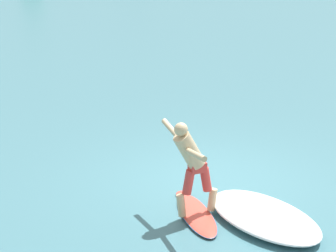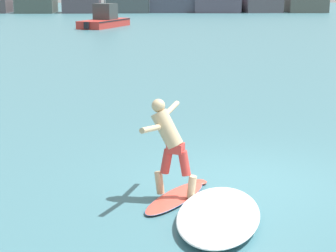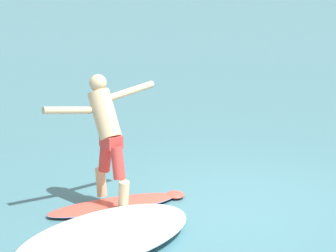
{
  "view_description": "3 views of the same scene",
  "coord_description": "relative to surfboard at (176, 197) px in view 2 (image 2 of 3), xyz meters",
  "views": [
    {
      "loc": [
        -10.16,
        -8.79,
        5.75
      ],
      "look_at": [
        -0.86,
        0.26,
        1.2
      ],
      "focal_mm": 85.0,
      "sensor_mm": 36.0,
      "label": 1
    },
    {
      "loc": [
        -1.77,
        -9.59,
        3.48
      ],
      "look_at": [
        -1.4,
        0.66,
        0.88
      ],
      "focal_mm": 60.0,
      "sensor_mm": 36.0,
      "label": 2
    },
    {
      "loc": [
        4.46,
        -8.29,
        3.92
      ],
      "look_at": [
        -1.28,
        0.32,
        0.8
      ],
      "focal_mm": 85.0,
      "sensor_mm": 36.0,
      "label": 3
    }
  ],
  "objects": [
    {
      "name": "ground_plane",
      "position": [
        1.32,
        0.84,
        -0.04
      ],
      "size": [
        200.0,
        200.0,
        0.0
      ],
      "primitive_type": "plane",
      "color": "#3E717C"
    },
    {
      "name": "rock_jetty_breakwater",
      "position": [
        0.61,
        62.84,
        0.94
      ],
      "size": [
        44.2,
        4.71,
        5.19
      ],
      "color": "#584E53",
      "rests_on": "ground"
    },
    {
      "name": "surfboard",
      "position": [
        0.0,
        0.0,
        0.0
      ],
      "size": [
        1.34,
        1.78,
        0.21
      ],
      "color": "#DD4B3C",
      "rests_on": "ground"
    },
    {
      "name": "surfer",
      "position": [
        -0.13,
        0.02,
        0.99
      ],
      "size": [
        0.95,
        1.49,
        1.62
      ],
      "color": "tan",
      "rests_on": "surfboard"
    },
    {
      "name": "small_boat_offshore",
      "position": [
        -4.0,
        38.66,
        0.55
      ],
      "size": [
        4.16,
        6.79,
        2.81
      ],
      "color": "red",
      "rests_on": "ground"
    },
    {
      "name": "wave_foam_at_tail",
      "position": [
        0.59,
        -0.97,
        0.08
      ],
      "size": [
        1.71,
        2.54,
        0.24
      ],
      "color": "white",
      "rests_on": "ground"
    }
  ]
}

